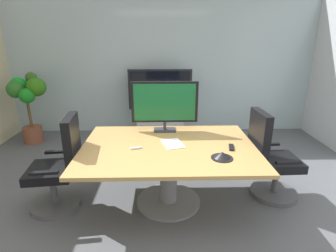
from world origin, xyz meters
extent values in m
plane|color=#515459|center=(0.00, 0.00, 0.00)|extent=(7.05, 7.05, 0.00)
cube|color=#9EB2B7|center=(0.00, 2.91, 1.36)|extent=(6.05, 0.10, 2.71)
cube|color=#B2894C|center=(0.06, 0.27, 0.71)|extent=(1.93, 1.38, 0.04)
cylinder|color=slate|center=(0.06, 0.27, 0.35)|extent=(0.20, 0.20, 0.69)
cylinder|color=slate|center=(0.06, 0.27, 0.01)|extent=(0.76, 0.76, 0.03)
cylinder|color=#4C4C51|center=(-1.26, 0.22, 0.03)|extent=(0.56, 0.56, 0.06)
cylinder|color=#4C4C51|center=(-1.26, 0.22, 0.24)|extent=(0.07, 0.07, 0.36)
cube|color=black|center=(-1.26, 0.22, 0.46)|extent=(0.53, 0.53, 0.10)
cube|color=black|center=(-0.99, 0.25, 0.79)|extent=(0.14, 0.46, 0.60)
cube|color=black|center=(-1.27, 0.48, 0.58)|extent=(0.28, 0.08, 0.03)
cube|color=black|center=(-1.21, -0.04, 0.58)|extent=(0.28, 0.08, 0.03)
cylinder|color=#4C4C51|center=(1.38, 0.39, 0.03)|extent=(0.56, 0.56, 0.06)
cylinder|color=#4C4C51|center=(1.38, 0.39, 0.24)|extent=(0.07, 0.07, 0.36)
cube|color=black|center=(1.38, 0.39, 0.46)|extent=(0.50, 0.50, 0.10)
cube|color=black|center=(1.11, 0.38, 0.79)|extent=(0.11, 0.46, 0.60)
cube|color=black|center=(1.37, 0.13, 0.58)|extent=(0.28, 0.06, 0.03)
cube|color=black|center=(1.35, 0.65, 0.58)|extent=(0.28, 0.06, 0.03)
cube|color=#333338|center=(0.03, 0.78, 0.74)|extent=(0.28, 0.18, 0.02)
cylinder|color=#333338|center=(0.03, 0.78, 0.80)|extent=(0.04, 0.04, 0.10)
cube|color=black|center=(0.03, 0.80, 1.11)|extent=(0.84, 0.04, 0.52)
cube|color=#14592D|center=(0.03, 0.78, 1.11)|extent=(0.77, 0.01, 0.47)
cube|color=#B7BABC|center=(-0.04, 2.56, 0.28)|extent=(0.90, 0.36, 0.55)
cube|color=black|center=(-0.04, 2.54, 0.93)|extent=(1.20, 0.06, 0.76)
cube|color=black|center=(-0.04, 2.51, 0.93)|extent=(1.12, 0.01, 0.69)
cylinder|color=brown|center=(-2.42, 2.25, 0.15)|extent=(0.34, 0.34, 0.30)
cylinder|color=brown|center=(-2.42, 2.25, 0.52)|extent=(0.05, 0.05, 0.44)
sphere|color=#2F6C15|center=(-2.23, 2.27, 1.04)|extent=(0.33, 0.33, 0.33)
sphere|color=#315920|center=(-2.37, 2.43, 1.18)|extent=(0.20, 0.20, 0.20)
sphere|color=#159526|center=(-2.57, 2.33, 1.05)|extent=(0.30, 0.30, 0.30)
sphere|color=#276221|center=(-2.57, 2.20, 1.01)|extent=(0.30, 0.30, 0.30)
sphere|color=#187D1C|center=(-2.36, 2.15, 0.91)|extent=(0.27, 0.27, 0.27)
cone|color=black|center=(0.59, -0.06, 0.77)|extent=(0.19, 0.19, 0.07)
cylinder|color=black|center=(0.59, -0.06, 0.74)|extent=(0.22, 0.22, 0.01)
cube|color=black|center=(0.75, 0.20, 0.74)|extent=(0.08, 0.18, 0.02)
cube|color=silver|center=(-0.29, 0.19, 0.74)|extent=(0.13, 0.06, 0.02)
cube|color=white|center=(0.11, 0.33, 0.74)|extent=(0.28, 0.34, 0.01)
camera|label=1|loc=(-0.01, -2.47, 1.90)|focal=28.49mm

